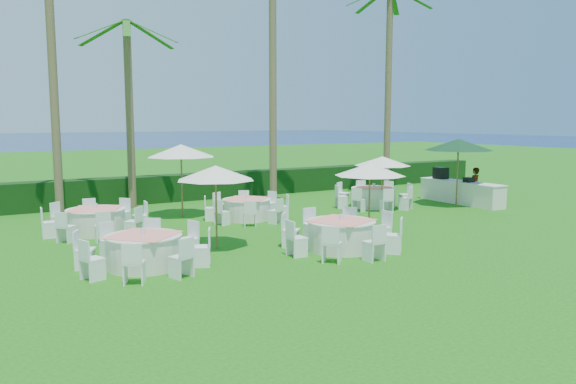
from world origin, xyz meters
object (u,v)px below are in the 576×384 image
at_px(banquet_table_b, 341,234).
at_px(banquet_table_e, 247,208).
at_px(umbrella_d, 382,161).
at_px(banquet_table_f, 374,197).
at_px(umbrella_green, 458,145).
at_px(staff_person, 474,186).
at_px(banquet_table_a, 144,250).
at_px(umbrella_b, 370,170).
at_px(umbrella_c, 181,151).
at_px(umbrella_a, 216,173).
at_px(buffet_table, 460,191).
at_px(banquet_table_d, 96,220).

relative_size(banquet_table_b, banquet_table_e, 1.12).
distance_m(banquet_table_e, umbrella_d, 6.06).
height_order(banquet_table_e, umbrella_d, umbrella_d).
xyz_separation_m(banquet_table_e, banquet_table_f, (6.02, -0.05, 0.03)).
height_order(banquet_table_f, umbrella_green, umbrella_green).
bearing_deg(staff_person, banquet_table_b, 14.16).
bearing_deg(banquet_table_a, umbrella_b, 1.87).
relative_size(banquet_table_a, umbrella_d, 1.42).
bearing_deg(umbrella_c, umbrella_a, -100.73).
distance_m(banquet_table_a, banquet_table_f, 12.30).
relative_size(banquet_table_f, buffet_table, 0.77).
height_order(banquet_table_b, banquet_table_d, banquet_table_b).
distance_m(banquet_table_f, staff_person, 4.62).
height_order(umbrella_b, umbrella_c, umbrella_c).
bearing_deg(banquet_table_b, umbrella_a, 146.50).
bearing_deg(banquet_table_e, banquet_table_b, -89.38).
xyz_separation_m(banquet_table_b, umbrella_green, (9.31, 4.22, 2.18)).
distance_m(banquet_table_f, umbrella_c, 8.35).
distance_m(umbrella_a, umbrella_d, 9.20).
distance_m(banquet_table_b, umbrella_d, 7.73).
height_order(umbrella_c, staff_person, umbrella_c).
distance_m(banquet_table_f, umbrella_a, 9.86).
bearing_deg(umbrella_b, buffet_table, 22.98).
xyz_separation_m(banquet_table_d, umbrella_b, (7.49, -4.76, 1.68)).
distance_m(umbrella_green, staff_person, 2.05).
distance_m(banquet_table_d, umbrella_green, 15.04).
bearing_deg(buffet_table, banquet_table_a, -166.78).
bearing_deg(umbrella_green, staff_person, -8.53).
distance_m(umbrella_b, umbrella_green, 7.88).
height_order(banquet_table_b, buffet_table, buffet_table).
bearing_deg(umbrella_green, buffet_table, 30.64).
relative_size(umbrella_d, staff_person, 1.42).
relative_size(banquet_table_b, umbrella_a, 1.42).
bearing_deg(banquet_table_a, banquet_table_d, 90.87).
bearing_deg(umbrella_b, banquet_table_a, -178.13).
bearing_deg(umbrella_green, umbrella_d, 168.47).
height_order(banquet_table_a, umbrella_d, umbrella_d).
bearing_deg(banquet_table_d, umbrella_d, -5.37).
bearing_deg(banquet_table_e, umbrella_d, -8.41).
xyz_separation_m(umbrella_b, staff_person, (8.22, 2.84, -1.31)).
distance_m(banquet_table_e, staff_person, 10.47).
distance_m(banquet_table_d, banquet_table_f, 11.43).
bearing_deg(banquet_table_f, umbrella_b, -131.05).
bearing_deg(staff_person, banquet_table_a, 3.60).
relative_size(banquet_table_b, umbrella_green, 1.17).
height_order(umbrella_a, umbrella_c, umbrella_c).
bearing_deg(umbrella_b, umbrella_c, 121.62).
height_order(umbrella_d, buffet_table, umbrella_d).
bearing_deg(umbrella_d, buffet_table, -4.71).
distance_m(banquet_table_a, buffet_table, 15.76).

